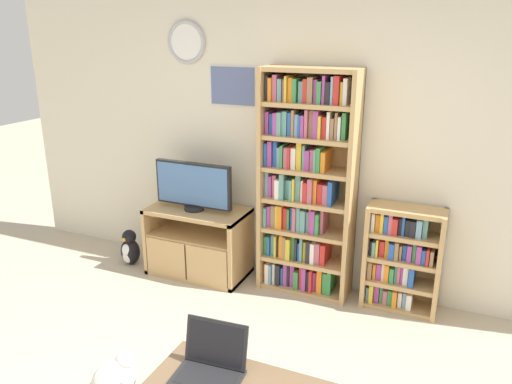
# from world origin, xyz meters

# --- Properties ---
(wall_back) EXTENTS (6.00, 0.09, 2.60)m
(wall_back) POSITION_xyz_m (-0.01, 2.28, 1.31)
(wall_back) COLOR beige
(wall_back) RESTS_ON ground_plane
(tv_stand) EXTENTS (0.91, 0.48, 0.64)m
(tv_stand) POSITION_xyz_m (-0.95, 1.97, 0.32)
(tv_stand) COLOR tan
(tv_stand) RESTS_ON ground_plane
(television) EXTENTS (0.74, 0.18, 0.44)m
(television) POSITION_xyz_m (-0.96, 1.96, 0.86)
(television) COLOR black
(television) RESTS_ON tv_stand
(bookshelf_tall) EXTENTS (0.79, 0.31, 1.91)m
(bookshelf_tall) POSITION_xyz_m (0.03, 2.10, 0.95)
(bookshelf_tall) COLOR tan
(bookshelf_tall) RESTS_ON ground_plane
(bookshelf_short) EXTENTS (0.60, 0.27, 0.87)m
(bookshelf_short) POSITION_xyz_m (0.84, 2.11, 0.44)
(bookshelf_short) COLOR tan
(bookshelf_short) RESTS_ON ground_plane
(laptop) EXTENTS (0.38, 0.32, 0.27)m
(laptop) POSITION_xyz_m (0.12, 0.26, 0.49)
(laptop) COLOR #232326
(laptop) RESTS_ON coffee_table
(cat) EXTENTS (0.31, 0.54, 0.30)m
(cat) POSITION_xyz_m (-0.60, 0.33, 0.14)
(cat) COLOR white
(cat) RESTS_ON ground_plane
(penguin_figurine) EXTENTS (0.19, 0.17, 0.35)m
(penguin_figurine) POSITION_xyz_m (-1.66, 1.87, 0.16)
(penguin_figurine) COLOR black
(penguin_figurine) RESTS_ON ground_plane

